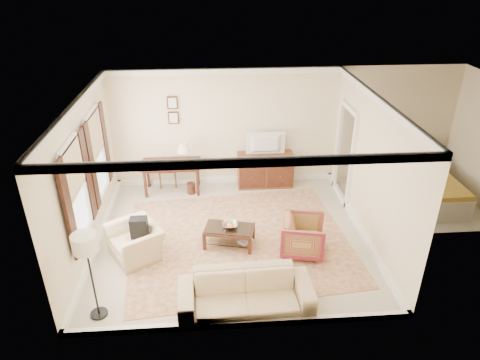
{
  "coord_description": "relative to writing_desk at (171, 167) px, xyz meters",
  "views": [
    {
      "loc": [
        -0.36,
        -7.32,
        5.11
      ],
      "look_at": [
        0.2,
        0.3,
        1.15
      ],
      "focal_mm": 32.0,
      "sensor_mm": 36.0,
      "label": 1
    }
  ],
  "objects": [
    {
      "name": "window_front",
      "position": [
        -1.37,
        -2.75,
        0.89
      ],
      "size": [
        0.12,
        1.56,
        1.8
      ],
      "primitive_type": null,
      "color": "#CCB284",
      "rests_on": "room_shell"
    },
    {
      "name": "striped_armchair",
      "position": [
        2.67,
        -2.67,
        -0.24
      ],
      "size": [
        0.91,
        0.95,
        0.83
      ],
      "primitive_type": "imported",
      "rotation": [
        0.0,
        0.0,
        1.36
      ],
      "color": "maroon",
      "rests_on": "room_shell"
    },
    {
      "name": "tv",
      "position": [
        2.3,
        0.14,
        0.64
      ],
      "size": [
        0.91,
        0.52,
        0.12
      ],
      "primitive_type": "imported",
      "rotation": [
        0.0,
        0.0,
        3.14
      ],
      "color": "black",
      "rests_on": "sideboard"
    },
    {
      "name": "sideboard",
      "position": [
        2.3,
        0.16,
        -0.23
      ],
      "size": [
        1.37,
        0.53,
        0.84
      ],
      "primitive_type": "cube",
      "color": "brown",
      "rests_on": "room_shell"
    },
    {
      "name": "desk_lamp",
      "position": [
        0.32,
        0.0,
        0.36
      ],
      "size": [
        0.32,
        0.32,
        0.5
      ],
      "primitive_type": null,
      "color": "silver",
      "rests_on": "writing_desk"
    },
    {
      "name": "writing_desk",
      "position": [
        0.0,
        0.0,
        0.0
      ],
      "size": [
        1.4,
        0.7,
        0.77
      ],
      "color": "#532617",
      "rests_on": "room_shell"
    },
    {
      "name": "book_b",
      "position": [
        1.52,
        -2.38,
        -0.5
      ],
      "size": [
        0.2,
        0.23,
        0.38
      ],
      "primitive_type": "imported",
      "rotation": [
        0.0,
        0.0,
        -0.85
      ],
      "color": "brown",
      "rests_on": "coffee_table"
    },
    {
      "name": "window_rear",
      "position": [
        -1.37,
        -1.15,
        0.89
      ],
      "size": [
        0.12,
        1.56,
        1.8
      ],
      "primitive_type": null,
      "color": "#CCB284",
      "rests_on": "room_shell"
    },
    {
      "name": "fruit_bowl",
      "position": [
        1.29,
        -2.3,
        -0.2
      ],
      "size": [
        0.42,
        0.42,
        0.1
      ],
      "primitive_type": "imported",
      "color": "silver",
      "rests_on": "coffee_table"
    },
    {
      "name": "backpack",
      "position": [
        -0.44,
        -2.52,
        0.01
      ],
      "size": [
        0.3,
        0.37,
        0.4
      ],
      "primitive_type": "cube",
      "rotation": [
        0.0,
        0.0,
        -1.31
      ],
      "color": "black",
      "rests_on": "club_armchair"
    },
    {
      "name": "doorway",
      "position": [
        4.04,
        -0.55,
        0.42
      ],
      "size": [
        0.1,
        1.12,
        2.25
      ],
      "primitive_type": null,
      "color": "white",
      "rests_on": "room_shell"
    },
    {
      "name": "rug",
      "position": [
        1.47,
        -2.2,
        -0.65
      ],
      "size": [
        4.7,
        4.14,
        0.01
      ],
      "primitive_type": "cube",
      "rotation": [
        0.0,
        0.0,
        0.1
      ],
      "color": "maroon",
      "rests_on": "room_shell"
    },
    {
      "name": "annex_bedroom",
      "position": [
        5.82,
        -0.9,
        -0.32
      ],
      "size": [
        3.0,
        2.7,
        2.9
      ],
      "color": "beige",
      "rests_on": "ground"
    },
    {
      "name": "coffee_table",
      "position": [
        1.27,
        -2.34,
        -0.35
      ],
      "size": [
        1.07,
        0.77,
        0.41
      ],
      "rotation": [
        0.0,
        0.0,
        -0.24
      ],
      "color": "#532617",
      "rests_on": "room_shell"
    },
    {
      "name": "floor_lamp",
      "position": [
        -0.93,
        -4.09,
        0.64
      ],
      "size": [
        0.38,
        0.38,
        1.55
      ],
      "color": "black",
      "rests_on": "room_shell"
    },
    {
      "name": "desk_chair",
      "position": [
        -0.13,
        0.35,
        -0.13
      ],
      "size": [
        0.48,
        0.48,
        1.05
      ],
      "primitive_type": null,
      "rotation": [
        0.0,
        0.0,
        -0.06
      ],
      "color": "brown",
      "rests_on": "room_shell"
    },
    {
      "name": "room_shell",
      "position": [
        1.33,
        -2.05,
        1.82
      ],
      "size": [
        5.51,
        5.01,
        2.91
      ],
      "color": "beige",
      "rests_on": "ground"
    },
    {
      "name": "club_armchair",
      "position": [
        -0.53,
        -2.54,
        -0.23
      ],
      "size": [
        1.06,
        1.16,
        0.85
      ],
      "primitive_type": "imported",
      "rotation": [
        0.0,
        0.0,
        -1.01
      ],
      "color": "#CBAE89",
      "rests_on": "room_shell"
    },
    {
      "name": "book_a",
      "position": [
        1.21,
        -2.2,
        -0.49
      ],
      "size": [
        0.28,
        0.06,
        0.38
      ],
      "primitive_type": "imported",
      "rotation": [
        0.0,
        0.0,
        0.1
      ],
      "color": "brown",
      "rests_on": "coffee_table"
    },
    {
      "name": "sofa",
      "position": [
        1.44,
        -4.11,
        -0.23
      ],
      "size": [
        2.19,
        0.71,
        0.85
      ],
      "primitive_type": "imported",
      "rotation": [
        0.0,
        0.0,
        0.03
      ],
      "color": "#CBAE89",
      "rests_on": "room_shell"
    },
    {
      "name": "framed_prints",
      "position": [
        0.1,
        0.42,
        1.28
      ],
      "size": [
        0.25,
        0.04,
        0.68
      ],
      "primitive_type": null,
      "color": "#532617",
      "rests_on": "room_shell"
    }
  ]
}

